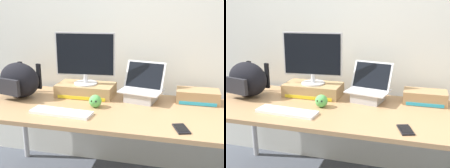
{
  "view_description": "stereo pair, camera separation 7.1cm",
  "coord_description": "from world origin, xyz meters",
  "views": [
    {
      "loc": [
        0.47,
        -1.89,
        1.44
      ],
      "look_at": [
        0.0,
        0.0,
        0.9
      ],
      "focal_mm": 45.03,
      "sensor_mm": 36.0,
      "label": 1
    },
    {
      "loc": [
        0.54,
        -1.87,
        1.44
      ],
      "look_at": [
        0.0,
        0.0,
        0.9
      ],
      "focal_mm": 45.03,
      "sensor_mm": 36.0,
      "label": 2
    }
  ],
  "objects": [
    {
      "name": "back_wall",
      "position": [
        0.0,
        0.51,
        1.3
      ],
      "size": [
        7.0,
        0.1,
        2.6
      ],
      "primitive_type": "cube",
      "color": "silver",
      "rests_on": "ground"
    },
    {
      "name": "desk",
      "position": [
        0.0,
        0.0,
        0.66
      ],
      "size": [
        2.03,
        0.81,
        0.72
      ],
      "color": "#A87F56",
      "rests_on": "ground"
    },
    {
      "name": "toner_box_yellow",
      "position": [
        -0.28,
        0.23,
        0.77
      ],
      "size": [
        0.47,
        0.25,
        0.1
      ],
      "color": "#A88456",
      "rests_on": "desk"
    },
    {
      "name": "desktop_monitor",
      "position": [
        -0.28,
        0.23,
        1.04
      ],
      "size": [
        0.49,
        0.19,
        0.42
      ],
      "rotation": [
        0.0,
        0.0,
        0.07
      ],
      "color": "silver",
      "rests_on": "toner_box_yellow"
    },
    {
      "name": "open_laptop",
      "position": [
        0.19,
        0.21,
        0.79
      ],
      "size": [
        0.36,
        0.29,
        0.3
      ],
      "rotation": [
        0.0,
        0.0,
        -0.2
      ],
      "color": "#ADADB2",
      "rests_on": "desk"
    },
    {
      "name": "external_keyboard",
      "position": [
        -0.31,
        -0.2,
        0.73
      ],
      "size": [
        0.44,
        0.16,
        0.02
      ],
      "rotation": [
        0.0,
        0.0,
        -0.07
      ],
      "color": "white",
      "rests_on": "desk"
    },
    {
      "name": "messenger_backpack",
      "position": [
        -0.8,
        0.07,
        0.86
      ],
      "size": [
        0.41,
        0.31,
        0.28
      ],
      "rotation": [
        0.0,
        0.0,
        -0.22
      ],
      "color": "black",
      "rests_on": "desk"
    },
    {
      "name": "cell_phone",
      "position": [
        0.5,
        -0.27,
        0.73
      ],
      "size": [
        0.12,
        0.16,
        0.01
      ],
      "rotation": [
        0.0,
        0.0,
        0.32
      ],
      "color": "black",
      "rests_on": "desk"
    },
    {
      "name": "plush_toy",
      "position": [
        -0.12,
        -0.02,
        0.77
      ],
      "size": [
        0.09,
        0.09,
        0.09
      ],
      "color": "#56B256",
      "rests_on": "desk"
    },
    {
      "name": "toner_box_cyan",
      "position": [
        0.61,
        0.27,
        0.77
      ],
      "size": [
        0.32,
        0.18,
        0.1
      ],
      "color": "#9E7A51",
      "rests_on": "desk"
    }
  ]
}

